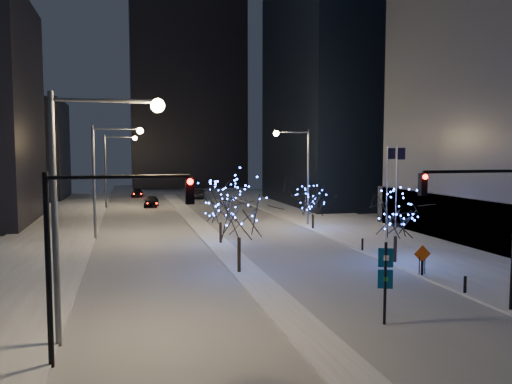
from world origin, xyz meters
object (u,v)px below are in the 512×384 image
object	(u,v)px
car_near	(151,201)
car_mid	(199,194)
street_lamp_east	(300,164)
holiday_tree_plaza_far	(313,202)
street_lamp_w_mid	(106,165)
car_far	(137,193)
traffic_signal_east	(487,215)
wayfinding_sign	(385,274)
construction_sign	(422,257)
street_lamp_w_far	(113,161)
holiday_tree_median_near	(239,208)
traffic_signal_west	(94,234)
holiday_tree_plaza_near	(396,215)
street_lamp_w_near	(83,183)
holiday_tree_median_far	(220,205)

from	to	relation	value
car_near	car_mid	distance (m)	13.57
street_lamp_east	holiday_tree_plaza_far	size ratio (longest dim) A/B	2.34
street_lamp_w_mid	car_far	xyz separation A→B (m)	(3.46, 41.53, -5.86)
street_lamp_w_mid	street_lamp_east	xyz separation A→B (m)	(19.02, 3.00, -0.05)
traffic_signal_east	car_far	size ratio (longest dim) A/B	1.58
wayfinding_sign	construction_sign	xyz separation A→B (m)	(6.56, 7.17, -1.04)
car_far	holiday_tree_plaza_far	xyz separation A→B (m)	(15.98, -41.25, 2.16)
street_lamp_w_far	holiday_tree_median_near	size ratio (longest dim) A/B	1.57
car_near	wayfinding_sign	size ratio (longest dim) A/B	1.21
street_lamp_east	traffic_signal_west	distance (m)	35.30
holiday_tree_median_near	wayfinding_sign	xyz separation A→B (m)	(4.24, -10.66, -1.93)
holiday_tree_plaza_near	wayfinding_sign	xyz separation A→B (m)	(-6.76, -10.72, -1.10)
street_lamp_w_near	holiday_tree_median_far	xyz separation A→B (m)	(9.17, 19.92, -3.19)
holiday_tree_median_near	wayfinding_sign	distance (m)	11.64
street_lamp_w_mid	traffic_signal_east	world-z (taller)	street_lamp_w_mid
street_lamp_w_far	holiday_tree_plaza_near	world-z (taller)	street_lamp_w_far
wayfinding_sign	holiday_tree_plaza_near	bearing A→B (deg)	79.81
street_lamp_w_near	street_lamp_east	bearing A→B (deg)	55.81
street_lamp_w_mid	street_lamp_east	distance (m)	19.26
car_near	holiday_tree_plaza_far	world-z (taller)	holiday_tree_plaza_far
street_lamp_w_near	car_mid	distance (m)	62.87
car_near	holiday_tree_median_far	bearing A→B (deg)	-74.00
street_lamp_east	holiday_tree_median_near	bearing A→B (deg)	-119.99
traffic_signal_east	car_near	distance (m)	53.11
traffic_signal_west	car_near	world-z (taller)	traffic_signal_west
holiday_tree_plaza_far	wayfinding_sign	bearing A→B (deg)	-104.42
traffic_signal_east	car_mid	distance (m)	62.51
street_lamp_w_near	holiday_tree_median_near	size ratio (longest dim) A/B	1.57
car_near	holiday_tree_plaza_near	xyz separation A→B (m)	(14.42, -40.65, 2.62)
holiday_tree_median_near	construction_sign	bearing A→B (deg)	-17.92
traffic_signal_west	holiday_tree_median_far	size ratio (longest dim) A/B	1.36
street_lamp_w_near	street_lamp_w_mid	xyz separation A→B (m)	(0.00, 25.00, 0.00)
holiday_tree_median_near	holiday_tree_plaza_near	size ratio (longest dim) A/B	1.27
street_lamp_east	construction_sign	xyz separation A→B (m)	(0.22, -21.83, -5.20)
holiday_tree_median_far	car_mid	bearing A→B (deg)	84.44
holiday_tree_plaza_far	wayfinding_sign	xyz separation A→B (m)	(-6.76, -26.28, -0.52)
car_mid	holiday_tree_plaza_near	distance (m)	51.92
wayfinding_sign	construction_sign	bearing A→B (deg)	69.60
traffic_signal_east	car_mid	bearing A→B (deg)	94.31
car_far	holiday_tree_median_far	xyz separation A→B (m)	(5.71, -46.62, 2.66)
street_lamp_w_mid	car_mid	xyz separation A→B (m)	(13.19, 36.20, -5.75)
street_lamp_w_far	traffic_signal_west	xyz separation A→B (m)	(0.50, -52.00, -1.74)
street_lamp_east	holiday_tree_median_far	world-z (taller)	street_lamp_east
holiday_tree_median_near	holiday_tree_plaza_far	bearing A→B (deg)	54.84
car_far	traffic_signal_west	bearing A→B (deg)	-87.37
holiday_tree_median_far	car_far	bearing A→B (deg)	96.98
street_lamp_w_near	traffic_signal_east	size ratio (longest dim) A/B	1.43
street_lamp_w_near	car_far	xyz separation A→B (m)	(3.46, 66.53, -5.86)
street_lamp_w_far	construction_sign	bearing A→B (deg)	-66.30
construction_sign	holiday_tree_median_near	bearing A→B (deg)	167.95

